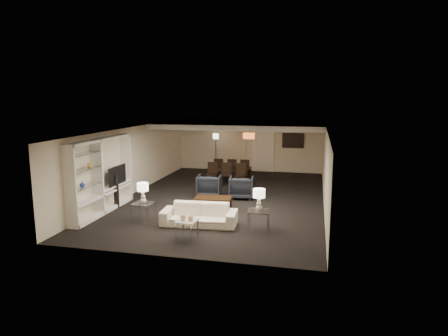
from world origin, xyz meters
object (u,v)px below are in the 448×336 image
Objects in this scene: chair_nm at (226,174)px; vase_amber at (90,165)px; side_table_right at (259,220)px; table_lamp_right at (259,200)px; armchair_left at (209,186)px; side_table_left at (144,212)px; vase_blue at (82,184)px; pendant_light at (249,136)px; coffee_table at (213,204)px; dining_table at (229,175)px; armchair_right at (241,187)px; chair_nr at (240,175)px; television at (114,175)px; chair_fl at (219,168)px; table_lamp_left at (143,193)px; sofa at (199,215)px; chair_nl at (212,174)px; floor_speaker at (116,191)px; floor_lamp at (216,153)px; chair_fr at (246,169)px; marble_table at (187,229)px; chair_fm at (232,169)px.

vase_amber is at bearing -124.41° from chair_nm.
side_table_right is 0.57m from table_lamp_right.
armchair_left reaches higher than side_table_right.
table_lamp_right is 3.73× the size of vase_amber.
side_table_right is at bearing 0.00° from side_table_left.
vase_blue reaches higher than chair_nm.
pendant_light is 0.45× the size of coffee_table.
armchair_left is 2.56m from dining_table.
chair_nr is at bearing -84.95° from armchair_right.
dining_table is at bearing 77.44° from side_table_left.
chair_fl is at bearing -23.72° from television.
table_lamp_left is at bearing 0.00° from side_table_left.
table_lamp_right is (1.10, -3.30, 0.45)m from armchair_right.
dining_table is (-0.40, 4.25, 0.10)m from coffee_table.
pendant_light is at bearing 83.40° from sofa.
chair_nl is (2.32, 5.29, -1.18)m from vase_amber.
floor_speaker is at bearing 63.39° from chair_fl.
floor_speaker is 1.20× the size of chair_nl.
armchair_right is 2.74m from dining_table.
floor_lamp is at bearing -74.62° from chair_fl.
side_table_left is at bearing 175.91° from sofa.
television is 1.17× the size of chair_nl.
chair_fr is (3.38, 5.35, -0.09)m from floor_speaker.
side_table_left is at bearing -102.07° from chair_nl.
armchair_left is at bearing 71.57° from table_lamp_left.
side_table_right is 5.20m from vase_amber.
marble_table is at bearing -9.72° from vase_blue.
table_lamp_left is 0.55× the size of floor_speaker.
table_lamp_right reaches higher than floor_speaker.
table_lamp_left is at bearing 147.09° from marble_table.
chair_nm and chair_fr have the same top height.
armchair_right is 4.35m from floor_speaker.
chair_nl is at bearing 175.25° from chair_nr.
armchair_left is at bearing 92.63° from chair_fl.
table_lamp_left reaches higher than armchair_right.
pendant_light is at bearing -114.86° from chair_fr.
table_lamp_left is 2.11m from marble_table.
floor_lamp reaches higher than chair_nl.
side_table_right is 0.64× the size of chair_fl.
television is at bearing -136.47° from chair_nr.
side_table_left is at bearing -17.31° from floor_speaker.
marble_table is 3.48m from vase_blue.
floor_lamp is (-1.80, 1.26, -0.99)m from pendant_light.
chair_nr is at bearing -5.51° from chair_nm.
sofa is 2.31× the size of chair_fr.
marble_table is 4.14m from television.
pendant_light is 1.62m from chair_fm.
chair_fr is at bearing 59.72° from chair_nm.
table_lamp_left reaches higher than marble_table.
table_lamp_left reaches higher than armchair_left.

